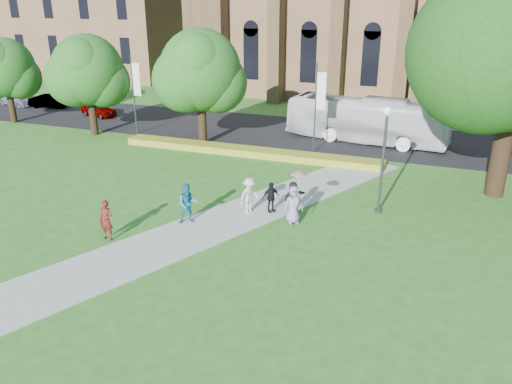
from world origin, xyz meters
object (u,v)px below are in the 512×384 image
at_px(streetlamp, 384,147).
at_px(car_2, 17,99).
at_px(car_1, 49,101).
at_px(tour_coach, 366,120).
at_px(pedestrian_0, 106,220).
at_px(car_0, 99,109).

distance_m(streetlamp, car_2, 39.56).
distance_m(car_1, car_2, 3.88).
distance_m(streetlamp, tour_coach, 13.03).
height_order(tour_coach, car_2, tour_coach).
bearing_deg(pedestrian_0, car_0, 127.70).
distance_m(streetlamp, pedestrian_0, 13.06).
distance_m(car_0, pedestrian_0, 25.42).
xyz_separation_m(car_1, car_2, (-3.88, -0.14, 0.00)).
height_order(streetlamp, car_0, streetlamp).
height_order(car_2, pedestrian_0, pedestrian_0).
bearing_deg(car_0, tour_coach, -73.78).
bearing_deg(car_2, car_1, -76.46).
xyz_separation_m(car_2, pedestrian_0, (26.19, -21.44, 0.30)).
bearing_deg(car_0, streetlamp, -99.38).
relative_size(car_0, pedestrian_0, 2.08).
xyz_separation_m(car_0, car_1, (-6.76, 1.47, -0.02)).
bearing_deg(car_2, pedestrian_0, -117.77).
bearing_deg(streetlamp, car_2, 158.86).
bearing_deg(car_2, streetlamp, -99.60).
bearing_deg(car_0, pedestrian_0, -125.44).
relative_size(streetlamp, pedestrian_0, 2.94).
distance_m(tour_coach, pedestrian_0, 21.39).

